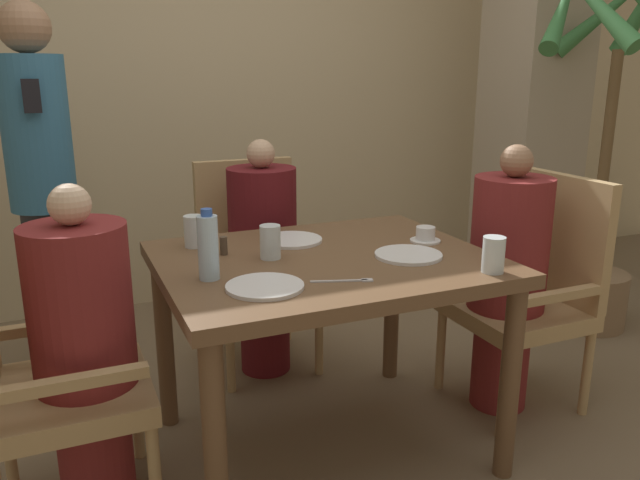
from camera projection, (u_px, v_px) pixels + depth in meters
name	position (u px, v px, depth m)	size (l,w,h in m)	color
ground_plane	(325.00, 446.00, 2.46)	(16.00, 16.00, 0.00)	#7A664C
wall_back	(198.00, 75.00, 3.79)	(8.00, 0.06, 2.80)	#C6B289
pillar_stone	(534.00, 83.00, 3.88)	(0.49, 0.49, 2.70)	tan
dining_table	(325.00, 284.00, 2.28)	(1.18, 0.95, 0.78)	brown
chair_left_side	(35.00, 369.00, 1.94)	(0.50, 0.50, 1.00)	tan
diner_in_left_chair	(85.00, 350.00, 1.99)	(0.32, 0.32, 1.11)	maroon
chair_far_side	(254.00, 258.00, 3.09)	(0.50, 0.50, 1.00)	tan
diner_in_far_chair	(263.00, 256.00, 2.95)	(0.32, 0.32, 1.13)	#5B1419
chair_right_side	(534.00, 285.00, 2.69)	(0.50, 0.50, 1.00)	tan
diner_in_right_chair	(507.00, 277.00, 2.62)	(0.32, 0.32, 1.15)	maroon
standing_host	(43.00, 184.00, 2.86)	(0.29, 0.33, 1.72)	#2D2D33
potted_palm	(603.00, 169.00, 3.40)	(0.92, 0.90, 2.20)	#896B4C
plate_main_left	(408.00, 255.00, 2.25)	(0.24, 0.24, 0.01)	white
plate_main_right	(291.00, 240.00, 2.45)	(0.24, 0.24, 0.01)	white
plate_dessert_center	(265.00, 286.00, 1.92)	(0.24, 0.24, 0.01)	white
teacup_with_saucer	(425.00, 235.00, 2.44)	(0.12, 0.12, 0.06)	white
water_bottle	(208.00, 247.00, 1.98)	(0.07, 0.07, 0.23)	silver
glass_tall_near	(493.00, 255.00, 2.06)	(0.07, 0.07, 0.12)	silver
glass_tall_mid	(270.00, 242.00, 2.22)	(0.07, 0.07, 0.12)	silver
glass_tall_far	(194.00, 231.00, 2.36)	(0.07, 0.07, 0.12)	silver
salt_shaker	(213.00, 246.00, 2.25)	(0.03, 0.03, 0.07)	white
pepper_shaker	(224.00, 246.00, 2.27)	(0.03, 0.03, 0.07)	#4C3D2D
fork_beside_plate	(348.00, 281.00, 1.99)	(0.20, 0.08, 0.00)	silver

